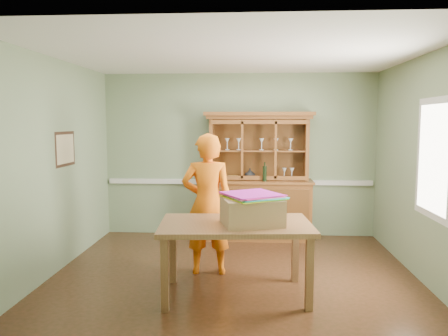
# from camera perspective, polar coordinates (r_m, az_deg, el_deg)

# --- Properties ---
(floor) EXTENTS (4.50, 4.50, 0.00)m
(floor) POSITION_cam_1_polar(r_m,az_deg,el_deg) (5.62, 1.28, -13.77)
(floor) COLOR #482517
(floor) RESTS_ON ground
(ceiling) EXTENTS (4.50, 4.50, 0.00)m
(ceiling) POSITION_cam_1_polar(r_m,az_deg,el_deg) (5.34, 1.35, 14.60)
(ceiling) COLOR white
(ceiling) RESTS_ON wall_back
(wall_back) EXTENTS (4.50, 0.00, 4.50)m
(wall_back) POSITION_cam_1_polar(r_m,az_deg,el_deg) (7.31, 1.96, 1.69)
(wall_back) COLOR gray
(wall_back) RESTS_ON floor
(wall_left) EXTENTS (0.00, 4.00, 4.00)m
(wall_left) POSITION_cam_1_polar(r_m,az_deg,el_deg) (5.85, -21.27, 0.20)
(wall_left) COLOR gray
(wall_left) RESTS_ON floor
(wall_right) EXTENTS (0.00, 4.00, 4.00)m
(wall_right) POSITION_cam_1_polar(r_m,az_deg,el_deg) (5.69, 24.60, -0.10)
(wall_right) COLOR gray
(wall_right) RESTS_ON floor
(wall_front) EXTENTS (4.50, 0.00, 4.50)m
(wall_front) POSITION_cam_1_polar(r_m,az_deg,el_deg) (3.33, -0.10, -3.54)
(wall_front) COLOR gray
(wall_front) RESTS_ON floor
(chair_rail) EXTENTS (4.41, 0.05, 0.08)m
(chair_rail) POSITION_cam_1_polar(r_m,az_deg,el_deg) (7.33, 1.94, -1.83)
(chair_rail) COLOR silver
(chair_rail) RESTS_ON wall_back
(framed_map) EXTENTS (0.03, 0.60, 0.46)m
(framed_map) POSITION_cam_1_polar(r_m,az_deg,el_deg) (6.10, -19.98, 2.35)
(framed_map) COLOR #362115
(framed_map) RESTS_ON wall_left
(window_panel) EXTENTS (0.03, 0.96, 1.36)m
(window_panel) POSITION_cam_1_polar(r_m,az_deg,el_deg) (5.39, 25.60, 1.14)
(window_panel) COLOR silver
(window_panel) RESTS_ON wall_right
(china_hutch) EXTENTS (1.75, 0.58, 2.06)m
(china_hutch) POSITION_cam_1_polar(r_m,az_deg,el_deg) (7.15, 4.50, -3.46)
(china_hutch) COLOR brown
(china_hutch) RESTS_ON floor
(dining_table) EXTENTS (1.70, 1.10, 0.81)m
(dining_table) POSITION_cam_1_polar(r_m,az_deg,el_deg) (4.80, 1.53, -8.27)
(dining_table) COLOR brown
(dining_table) RESTS_ON floor
(cardboard_box) EXTENTS (0.71, 0.63, 0.28)m
(cardboard_box) POSITION_cam_1_polar(r_m,az_deg,el_deg) (4.67, 3.67, -5.68)
(cardboard_box) COLOR #96764D
(cardboard_box) RESTS_ON dining_table
(kite_stack) EXTENTS (0.71, 0.71, 0.05)m
(kite_stack) POSITION_cam_1_polar(r_m,az_deg,el_deg) (4.65, 3.92, -3.63)
(kite_stack) COLOR #DDFF20
(kite_stack) RESTS_ON cardboard_box
(person) EXTENTS (0.67, 0.46, 1.77)m
(person) POSITION_cam_1_polar(r_m,az_deg,el_deg) (5.48, -2.17, -4.71)
(person) COLOR orange
(person) RESTS_ON floor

